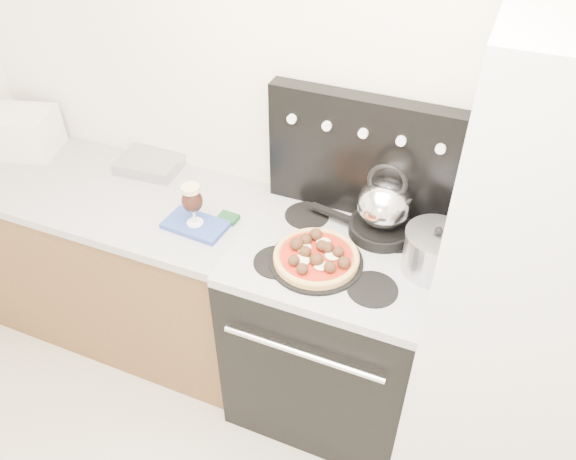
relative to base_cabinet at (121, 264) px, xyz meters
The scene contains 16 objects.
room_shell 1.59m from the base_cabinet, 41.46° to the right, with size 3.52×3.01×2.52m.
base_cabinet is the anchor object (origin of this frame).
countertop 0.45m from the base_cabinet, ahead, with size 1.48×0.63×0.04m, color #A5A5A7.
stove_body 1.11m from the base_cabinet, ahead, with size 0.76×0.65×0.88m, color black.
cooktop 1.20m from the base_cabinet, ahead, with size 0.76×0.65×0.04m, color #ADADB2.
backguard 1.35m from the base_cabinet, 12.75° to the left, with size 0.76×0.08×0.50m, color black.
fridge 1.88m from the base_cabinet, ahead, with size 0.64×0.68×1.90m, color silver.
toaster_oven 0.78m from the base_cabinet, 167.88° to the left, with size 0.32×0.24×0.20m, color silver.
foil_sheet 0.55m from the base_cabinet, 56.86° to the left, with size 0.27×0.20×0.05m, color silver.
oven_mitt 0.72m from the base_cabinet, ahead, with size 0.25×0.14×0.02m, color #2B4295.
beer_glass 0.79m from the base_cabinet, ahead, with size 0.08×0.08×0.18m, color black, non-canonical shape.
pizza_pan 1.17m from the base_cabinet, ahead, with size 0.35×0.35×0.01m, color black.
pizza 1.18m from the base_cabinet, ahead, with size 0.31×0.31×0.04m, color #EFA662, non-canonical shape.
skillet 1.34m from the base_cabinet, ahead, with size 0.25×0.25×0.05m, color black.
tea_kettle 1.40m from the base_cabinet, ahead, with size 0.21×0.21×0.23m, color silver, non-canonical shape.
stock_pot 1.56m from the base_cabinet, ahead, with size 0.22×0.22×0.16m, color #B2B1B9.
Camera 1 is at (0.51, -0.35, 2.33)m, focal length 35.00 mm.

